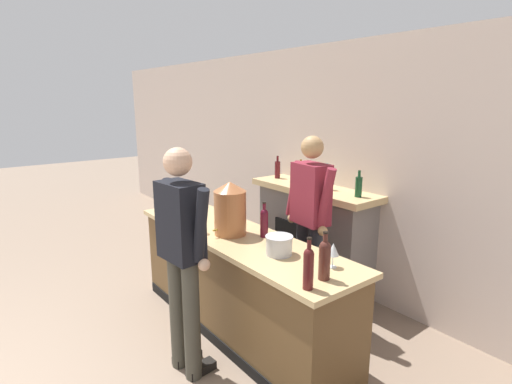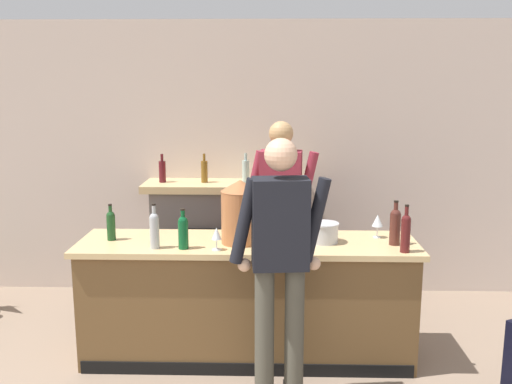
% 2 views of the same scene
% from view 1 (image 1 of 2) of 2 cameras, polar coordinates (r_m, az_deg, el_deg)
% --- Properties ---
extents(wall_back_panel, '(12.00, 0.07, 2.75)m').
position_cam_1_polar(wall_back_panel, '(4.60, 12.21, 3.16)').
color(wall_back_panel, beige).
rests_on(wall_back_panel, ground_plane).
extents(bar_counter, '(2.61, 0.70, 0.95)m').
position_cam_1_polar(bar_counter, '(3.82, -2.66, -12.83)').
color(bar_counter, brown).
rests_on(bar_counter, ground_plane).
extents(fireplace_stone, '(1.61, 0.52, 1.48)m').
position_cam_1_polar(fireplace_stone, '(4.71, 8.13, -6.14)').
color(fireplace_stone, slate).
rests_on(fireplace_stone, ground_plane).
extents(potted_plant_corner, '(0.41, 0.39, 0.72)m').
position_cam_1_polar(potted_plant_corner, '(6.35, -10.79, -3.76)').
color(potted_plant_corner, '#975F3B').
rests_on(potted_plant_corner, ground_plane).
extents(person_customer, '(0.66, 0.33, 1.82)m').
position_cam_1_polar(person_customer, '(3.10, -10.49, -8.63)').
color(person_customer, '#464438').
rests_on(person_customer, ground_plane).
extents(person_bartender, '(0.66, 0.33, 1.83)m').
position_cam_1_polar(person_bartender, '(3.83, 7.66, -4.15)').
color(person_bartender, '#272931').
rests_on(person_bartender, ground_plane).
extents(copper_dispenser, '(0.29, 0.33, 0.49)m').
position_cam_1_polar(copper_dispenser, '(3.59, -3.72, -2.30)').
color(copper_dispenser, '#B2693D').
rests_on(copper_dispenser, bar_counter).
extents(ice_bucket_steel, '(0.22, 0.22, 0.15)m').
position_cam_1_polar(ice_bucket_steel, '(3.17, 3.32, -7.59)').
color(ice_bucket_steel, silver).
rests_on(ice_bucket_steel, bar_counter).
extents(wine_bottle_merlot_tall, '(0.07, 0.07, 0.32)m').
position_cam_1_polar(wine_bottle_merlot_tall, '(3.54, 1.17, -4.23)').
color(wine_bottle_merlot_tall, '#521021').
rests_on(wine_bottle_merlot_tall, bar_counter).
extents(wine_bottle_cabernet_heavy, '(0.07, 0.07, 0.28)m').
position_cam_1_polar(wine_bottle_cabernet_heavy, '(4.48, -10.42, -0.93)').
color(wine_bottle_cabernet_heavy, '#19421C').
rests_on(wine_bottle_cabernet_heavy, bar_counter).
extents(wine_bottle_chardonnay_pale, '(0.07, 0.07, 0.35)m').
position_cam_1_polar(wine_bottle_chardonnay_pale, '(2.61, 7.50, -10.52)').
color(wine_bottle_chardonnay_pale, '#4F1718').
rests_on(wine_bottle_chardonnay_pale, bar_counter).
extents(wine_bottle_port_short, '(0.08, 0.08, 0.30)m').
position_cam_1_polar(wine_bottle_port_short, '(3.87, -9.17, -2.97)').
color(wine_bottle_port_short, '#0C4E25').
rests_on(wine_bottle_port_short, bar_counter).
extents(wine_bottle_rose_blush, '(0.07, 0.07, 0.34)m').
position_cam_1_polar(wine_bottle_rose_blush, '(4.05, -10.57, -2.11)').
color(wine_bottle_rose_blush, '#A4A8AD').
rests_on(wine_bottle_rose_blush, bar_counter).
extents(wine_bottle_riesling_slim, '(0.08, 0.08, 0.34)m').
position_cam_1_polar(wine_bottle_riesling_slim, '(2.76, 9.77, -9.29)').
color(wine_bottle_riesling_slim, '#4E241D').
rests_on(wine_bottle_riesling_slim, bar_counter).
extents(wine_glass_by_dispenser, '(0.07, 0.07, 0.17)m').
position_cam_1_polar(wine_glass_by_dispenser, '(3.66, -7.66, -4.18)').
color(wine_glass_by_dispenser, silver).
rests_on(wine_glass_by_dispenser, bar_counter).
extents(wine_glass_near_bucket, '(0.09, 0.09, 0.19)m').
position_cam_1_polar(wine_glass_near_bucket, '(2.97, 10.97, -8.14)').
color(wine_glass_near_bucket, silver).
rests_on(wine_glass_near_bucket, bar_counter).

